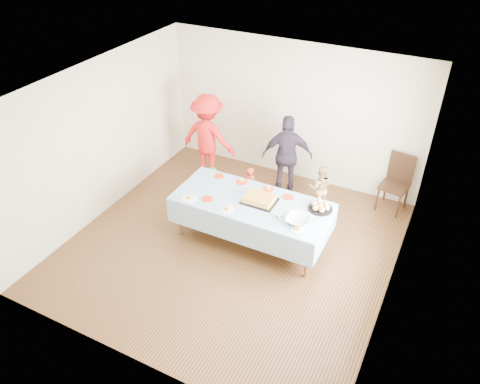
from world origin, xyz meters
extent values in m
plane|color=#412112|center=(0.00, 0.00, 0.00)|extent=(5.00, 5.00, 0.00)
cube|color=beige|center=(0.00, 2.50, 1.35)|extent=(5.00, 0.04, 2.70)
cube|color=beige|center=(0.00, -2.50, 1.35)|extent=(5.00, 0.04, 2.70)
cube|color=beige|center=(-2.50, 0.00, 1.35)|extent=(0.04, 5.00, 2.70)
cube|color=beige|center=(2.50, 0.00, 1.35)|extent=(0.04, 5.00, 2.70)
cube|color=white|center=(0.00, 0.00, 2.70)|extent=(5.00, 5.00, 0.04)
cube|color=#472B16|center=(2.47, 0.20, 1.50)|extent=(0.03, 1.75, 1.35)
cylinder|color=brown|center=(-0.90, -0.15, 0.36)|extent=(0.06, 0.06, 0.73)
cylinder|color=brown|center=(1.34, -0.15, 0.36)|extent=(0.06, 0.06, 0.73)
cylinder|color=brown|center=(-0.90, 0.69, 0.36)|extent=(0.06, 0.06, 0.73)
cylinder|color=brown|center=(1.34, 0.69, 0.36)|extent=(0.06, 0.06, 0.73)
cube|color=brown|center=(0.22, 0.27, 0.75)|extent=(2.40, 1.00, 0.04)
cube|color=silver|center=(0.22, 0.27, 0.78)|extent=(2.50, 1.10, 0.01)
cube|color=black|center=(0.33, 0.32, 0.79)|extent=(0.53, 0.41, 0.02)
cube|color=#F7C95E|center=(0.33, 0.32, 0.83)|extent=(0.45, 0.34, 0.07)
cube|color=#AD6C27|center=(0.33, 0.32, 0.87)|extent=(0.45, 0.34, 0.01)
cylinder|color=black|center=(1.26, 0.56, 0.79)|extent=(0.38, 0.38, 0.02)
sphere|color=tan|center=(1.36, 0.56, 0.85)|extent=(0.09, 0.09, 0.09)
sphere|color=tan|center=(1.31, 0.64, 0.85)|extent=(0.09, 0.09, 0.09)
sphere|color=tan|center=(1.21, 0.64, 0.85)|extent=(0.09, 0.09, 0.09)
sphere|color=tan|center=(1.16, 0.56, 0.85)|extent=(0.09, 0.09, 0.09)
sphere|color=tan|center=(1.21, 0.47, 0.85)|extent=(0.09, 0.09, 0.09)
sphere|color=tan|center=(1.31, 0.47, 0.85)|extent=(0.09, 0.09, 0.09)
sphere|color=tan|center=(1.26, 0.56, 0.85)|extent=(0.09, 0.09, 0.09)
imported|color=silver|center=(1.07, 0.09, 0.82)|extent=(0.36, 0.36, 0.09)
cone|color=white|center=(1.19, 0.69, 0.87)|extent=(0.10, 0.10, 0.18)
cylinder|color=red|center=(-0.60, 0.68, 0.79)|extent=(0.17, 0.17, 0.01)
cylinder|color=red|center=(-0.17, 0.69, 0.79)|extent=(0.19, 0.19, 0.01)
cylinder|color=red|center=(0.31, 0.69, 0.79)|extent=(0.18, 0.18, 0.01)
cylinder|color=red|center=(0.69, 0.63, 0.79)|extent=(0.18, 0.18, 0.01)
cylinder|color=red|center=(-0.43, 0.00, 0.79)|extent=(0.18, 0.18, 0.01)
cylinder|color=white|center=(-0.69, -0.12, 0.79)|extent=(0.24, 0.24, 0.01)
cylinder|color=white|center=(-0.02, -0.11, 0.79)|extent=(0.23, 0.23, 0.01)
cylinder|color=white|center=(1.12, -0.08, 0.79)|extent=(0.20, 0.20, 0.01)
cylinder|color=black|center=(1.88, 2.04, 0.23)|extent=(0.04, 0.04, 0.47)
cylinder|color=black|center=(2.26, 1.98, 0.23)|extent=(0.04, 0.04, 0.47)
cylinder|color=black|center=(1.94, 2.42, 0.23)|extent=(0.04, 0.04, 0.47)
cylinder|color=black|center=(2.32, 2.36, 0.23)|extent=(0.04, 0.04, 0.47)
cube|color=black|center=(2.10, 2.20, 0.49)|extent=(0.52, 0.52, 0.05)
cube|color=black|center=(2.13, 2.40, 0.78)|extent=(0.46, 0.12, 0.54)
imported|color=red|center=(-0.25, 1.20, 0.38)|extent=(0.32, 0.25, 0.77)
imported|color=#386A23|center=(-0.86, 0.90, 0.38)|extent=(0.38, 0.26, 0.75)
imported|color=tan|center=(0.92, 1.63, 0.44)|extent=(0.51, 0.46, 0.88)
imported|color=red|center=(-1.41, 1.71, 0.86)|extent=(1.12, 0.66, 1.73)
imported|color=#312735|center=(0.18, 1.86, 0.79)|extent=(1.00, 0.69, 1.57)
camera|label=1|loc=(2.78, -5.18, 5.06)|focal=35.00mm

